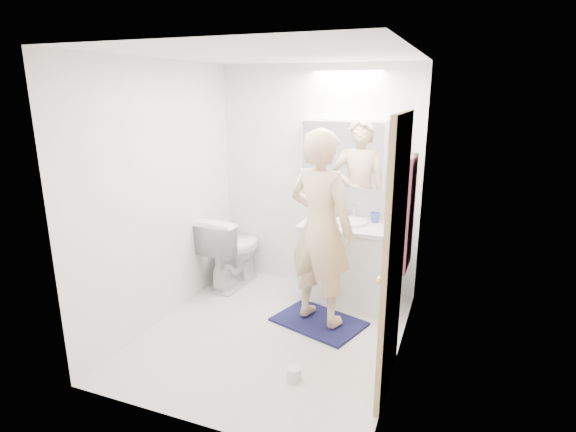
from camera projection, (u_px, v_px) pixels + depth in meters
The scene contains 23 objects.
floor at pixel (273, 334), 4.15m from camera, with size 2.50×2.50×0.00m, color silver.
ceiling at pixel (270, 54), 3.50m from camera, with size 2.50×2.50×0.00m, color white.
wall_back at pixel (317, 179), 4.95m from camera, with size 2.50×2.50×0.00m, color white.
wall_front at pixel (188, 254), 2.70m from camera, with size 2.50×2.50×0.00m, color white.
wall_left at pixel (162, 195), 4.21m from camera, with size 2.50×2.50×0.00m, color white.
wall_right at pixel (406, 219), 3.44m from camera, with size 2.50×2.50×0.00m, color white.
vanity_cabinet at pixel (347, 264), 4.76m from camera, with size 0.90×0.55×0.78m, color white.
countertop at pixel (349, 226), 4.65m from camera, with size 0.95×0.58×0.04m, color silver.
sink_basin at pixel (350, 222), 4.66m from camera, with size 0.36×0.36×0.03m, color white.
faucet at pixel (354, 211), 4.82m from camera, with size 0.02×0.02×0.16m, color silver.
medicine_cabinet at pixel (343, 154), 4.69m from camera, with size 0.88×0.14×0.70m, color white.
mirror_panel at pixel (342, 155), 4.63m from camera, with size 0.84×0.01×0.66m, color silver.
toilet at pixel (233, 250), 5.10m from camera, with size 0.46×0.80×0.82m, color white.
bath_rug at pixel (319, 322), 4.34m from camera, with size 0.80×0.55×0.02m, color #141840.
person at pixel (321, 228), 4.09m from camera, with size 0.65×0.43×1.78m, color #DFB585.
door at pixel (394, 259), 3.19m from camera, with size 0.04×0.80×2.00m, color tan.
door_knob at pixel (380, 281), 2.94m from camera, with size 0.06×0.06×0.06m, color gold.
towel at pixel (411, 213), 3.97m from camera, with size 0.02×0.42×1.00m, color #1A1440.
towel_hook at pixel (414, 154), 3.83m from camera, with size 0.02×0.02×0.07m, color silver.
soap_bottle_a at pixel (329, 208), 4.83m from camera, with size 0.09×0.09×0.22m, color tan.
soap_bottle_b at pixel (341, 211), 4.82m from camera, with size 0.07×0.07×0.16m, color #639BD5.
toothbrush_cup at pixel (375, 217), 4.69m from camera, with size 0.11×0.11×0.10m, color #3D58B9.
toilet_paper_roll at pixel (294, 374), 3.48m from camera, with size 0.11×0.11×0.10m, color silver.
Camera 1 is at (1.48, -3.40, 2.14)m, focal length 28.52 mm.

